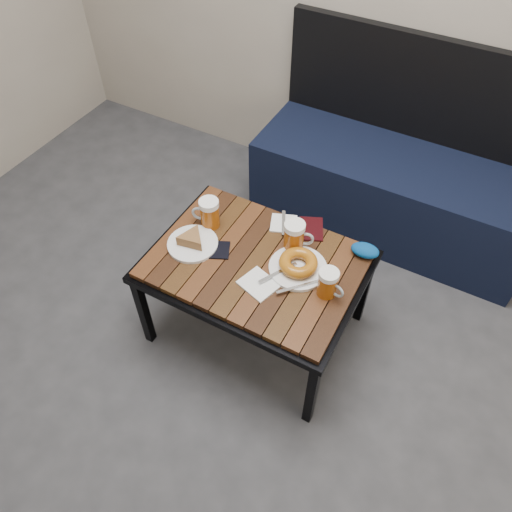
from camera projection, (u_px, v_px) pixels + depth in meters
The scene contains 13 objects.
ground at pixel (178, 511), 1.79m from camera, with size 4.00×4.00×0.00m, color #2D2D30.
bench at pixel (394, 185), 2.55m from camera, with size 1.40×0.50×0.95m.
cafe_table at pixel (256, 268), 1.98m from camera, with size 0.84×0.62×0.47m.
beer_mug_left at pixel (209, 213), 2.03m from camera, with size 0.12×0.09×0.13m.
beer_mug_centre at pixel (295, 236), 1.95m from camera, with size 0.13×0.10×0.13m.
beer_mug_right at pixel (328, 283), 1.80m from camera, with size 0.11×0.08×0.12m.
plate_pie at pixel (192, 241), 1.99m from camera, with size 0.20×0.20×0.06m.
plate_bagel at pixel (298, 265), 1.90m from camera, with size 0.26×0.27×0.06m.
napkin_left at pixel (284, 223), 2.08m from camera, with size 0.14×0.14×0.01m.
napkin_right at pixel (259, 284), 1.87m from camera, with size 0.16×0.15×0.01m.
passport_navy at pixel (213, 250), 1.99m from camera, with size 0.09×0.13×0.01m, color black.
passport_burgundy at pixel (311, 229), 2.06m from camera, with size 0.10×0.13×0.01m, color black.
knit_pouch at pixel (365, 250), 1.95m from camera, with size 0.11×0.07×0.05m, color #051D8D.
Camera 1 is at (0.48, -0.29, 1.95)m, focal length 35.00 mm.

